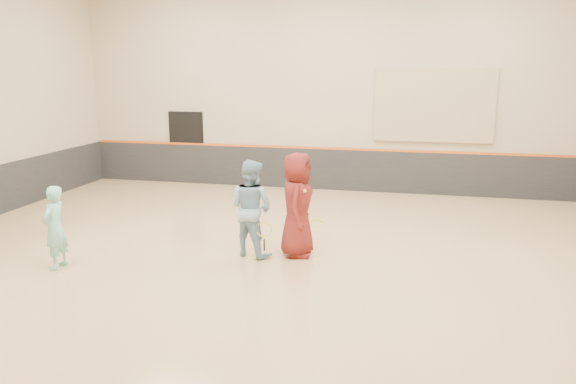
% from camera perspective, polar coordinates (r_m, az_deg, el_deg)
% --- Properties ---
extents(room, '(15.04, 12.04, 6.22)m').
position_cam_1_polar(room, '(10.63, -0.44, -2.23)').
color(room, tan).
rests_on(room, ground).
extents(wainscot_back, '(14.90, 0.04, 1.20)m').
position_cam_1_polar(wainscot_back, '(16.41, 4.43, 2.28)').
color(wainscot_back, '#232326').
rests_on(wainscot_back, floor).
extents(accent_stripe, '(14.90, 0.03, 0.06)m').
position_cam_1_polar(accent_stripe, '(16.30, 4.46, 4.42)').
color(accent_stripe, '#D85914').
rests_on(accent_stripe, wall_back).
extents(acoustic_panel, '(3.20, 0.08, 2.00)m').
position_cam_1_polar(acoustic_panel, '(15.98, 14.62, 8.51)').
color(acoustic_panel, tan).
rests_on(acoustic_panel, wall_back).
extents(doorway, '(1.10, 0.05, 2.20)m').
position_cam_1_polar(doorway, '(17.57, -10.25, 4.46)').
color(doorway, black).
rests_on(doorway, floor).
extents(girl, '(0.37, 0.56, 1.51)m').
position_cam_1_polar(girl, '(10.78, -22.61, -3.36)').
color(girl, '#7CD7C3').
rests_on(girl, floor).
extents(instructor, '(1.09, 0.98, 1.85)m').
position_cam_1_polar(instructor, '(10.64, -3.78, -1.62)').
color(instructor, '#7FACC5').
rests_on(instructor, floor).
extents(young_man, '(0.71, 1.02, 1.99)m').
position_cam_1_polar(young_man, '(10.58, 0.94, -1.29)').
color(young_man, maroon).
rests_on(young_man, floor).
extents(held_racket, '(0.33, 0.33, 0.61)m').
position_cam_1_polar(held_racket, '(10.47, -2.46, -3.82)').
color(held_racket, gold).
rests_on(held_racket, instructor).
extents(spare_racket, '(0.76, 0.76, 0.14)m').
position_cam_1_polar(spare_racket, '(13.03, 2.91, -2.81)').
color(spare_racket, '#ADD92F').
rests_on(spare_racket, floor).
extents(ball_under_racket, '(0.07, 0.07, 0.07)m').
position_cam_1_polar(ball_under_racket, '(10.61, -3.26, -6.70)').
color(ball_under_racket, yellow).
rests_on(ball_under_racket, floor).
extents(ball_in_hand, '(0.07, 0.07, 0.07)m').
position_cam_1_polar(ball_in_hand, '(10.25, 1.71, 0.11)').
color(ball_in_hand, '#E1F037').
rests_on(ball_in_hand, young_man).
extents(ball_beside_spare, '(0.07, 0.07, 0.07)m').
position_cam_1_polar(ball_beside_spare, '(14.50, -5.17, -1.41)').
color(ball_beside_spare, '#B6CC2F').
rests_on(ball_beside_spare, floor).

